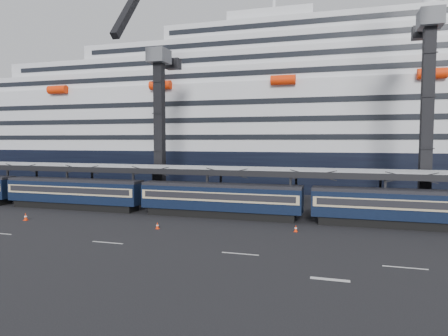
% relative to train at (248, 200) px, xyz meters
% --- Properties ---
extents(ground, '(260.00, 260.00, 0.00)m').
position_rel_train_xyz_m(ground, '(4.65, -10.00, -2.20)').
color(ground, black).
rests_on(ground, ground).
extents(lane_markings, '(111.00, 4.27, 0.02)m').
position_rel_train_xyz_m(lane_markings, '(12.80, -15.23, -2.19)').
color(lane_markings, beige).
rests_on(lane_markings, ground).
extents(train, '(133.05, 3.00, 4.05)m').
position_rel_train_xyz_m(train, '(0.00, 0.00, 0.00)').
color(train, black).
rests_on(train, ground).
extents(canopy, '(130.00, 6.25, 5.53)m').
position_rel_train_xyz_m(canopy, '(4.65, 4.00, 3.05)').
color(canopy, '#A0A3A9').
rests_on(canopy, ground).
extents(cruise_ship, '(214.09, 28.84, 34.00)m').
position_rel_train_xyz_m(cruise_ship, '(3.57, 35.99, 10.14)').
color(cruise_ship, black).
rests_on(cruise_ship, ground).
extents(crane_dark_near, '(4.50, 17.75, 35.08)m').
position_rel_train_xyz_m(crane_dark_near, '(-15.35, 8.59, 9.73)').
color(crane_dark_near, '#505258').
rests_on(crane_dark_near, ground).
extents(crane_dark_mid, '(4.50, 18.24, 39.64)m').
position_rel_train_xyz_m(crane_dark_mid, '(19.65, 7.59, 11.16)').
color(crane_dark_mid, '#505258').
rests_on(crane_dark_mid, ground).
extents(traffic_cone_b, '(0.42, 0.42, 0.84)m').
position_rel_train_xyz_m(traffic_cone_b, '(-23.67, -8.10, -1.78)').
color(traffic_cone_b, '#FF3108').
rests_on(traffic_cone_b, ground).
extents(traffic_cone_c, '(0.35, 0.35, 0.70)m').
position_rel_train_xyz_m(traffic_cone_c, '(-7.59, -7.78, -1.86)').
color(traffic_cone_c, '#FF3108').
rests_on(traffic_cone_c, ground).
extents(traffic_cone_d, '(0.35, 0.35, 0.70)m').
position_rel_train_xyz_m(traffic_cone_d, '(5.99, -5.06, -1.86)').
color(traffic_cone_d, '#FF3108').
rests_on(traffic_cone_d, ground).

